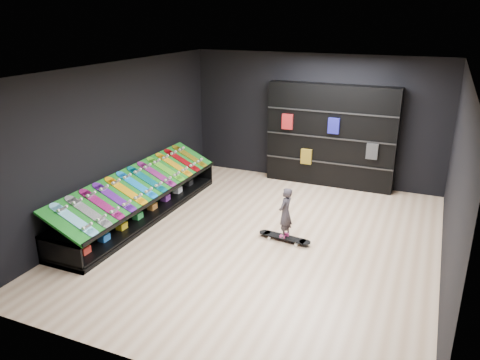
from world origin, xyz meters
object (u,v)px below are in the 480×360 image
at_px(back_shelving, 331,136).
at_px(child, 285,222).
at_px(floor_skateboard, 284,239).
at_px(display_rack, 141,205).

relative_size(back_shelving, child, 5.31).
distance_m(back_shelving, floor_skateboard, 3.42).
bearing_deg(floor_skateboard, child, -7.75).
height_order(floor_skateboard, child, child).
xyz_separation_m(display_rack, floor_skateboard, (2.96, 0.10, -0.21)).
height_order(display_rack, back_shelving, back_shelving).
relative_size(display_rack, floor_skateboard, 4.59).
bearing_deg(child, floor_skateboard, -96.31).
bearing_deg(display_rack, child, 1.89).
bearing_deg(back_shelving, floor_skateboard, -90.44).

